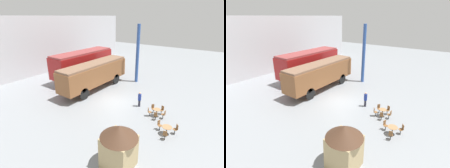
% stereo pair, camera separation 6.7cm
% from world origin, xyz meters
% --- Properties ---
extents(ground_plane, '(80.00, 80.00, 0.00)m').
position_xyz_m(ground_plane, '(0.00, 0.00, 0.00)').
color(ground_plane, gray).
extents(backdrop_wall, '(44.00, 0.15, 9.00)m').
position_xyz_m(backdrop_wall, '(0.00, 15.50, 4.50)').
color(backdrop_wall, silver).
rests_on(backdrop_wall, ground_plane).
extents(streamlined_locomotive, '(12.21, 2.89, 4.10)m').
position_xyz_m(streamlined_locomotive, '(4.56, 8.43, 2.46)').
color(streamlined_locomotive, maroon).
rests_on(streamlined_locomotive, ground_plane).
extents(passenger_coach_wooden, '(10.46, 2.42, 3.52)m').
position_xyz_m(passenger_coach_wooden, '(1.53, 4.19, 2.18)').
color(passenger_coach_wooden, brown).
rests_on(passenger_coach_wooden, ground_plane).
extents(cafe_table_near, '(0.70, 0.70, 0.74)m').
position_xyz_m(cafe_table_near, '(-0.12, -5.00, 0.54)').
color(cafe_table_near, black).
rests_on(cafe_table_near, ground_plane).
extents(cafe_table_mid, '(0.78, 0.78, 0.71)m').
position_xyz_m(cafe_table_mid, '(-2.23, -6.74, 0.54)').
color(cafe_table_mid, black).
rests_on(cafe_table_mid, ground_plane).
extents(cafe_chair_0, '(0.40, 0.41, 0.87)m').
position_xyz_m(cafe_chair_0, '(0.34, -4.43, 0.51)').
color(cafe_chair_0, black).
rests_on(cafe_chair_0, ground_plane).
extents(cafe_chair_1, '(0.40, 0.40, 0.87)m').
position_xyz_m(cafe_chair_1, '(-0.51, -4.39, 0.51)').
color(cafe_chair_1, black).
rests_on(cafe_chair_1, ground_plane).
extents(cafe_chair_2, '(0.38, 0.36, 0.87)m').
position_xyz_m(cafe_chair_2, '(-0.81, -5.19, 0.51)').
color(cafe_chair_2, black).
rests_on(cafe_chair_2, ground_plane).
extents(cafe_chair_3, '(0.36, 0.36, 0.87)m').
position_xyz_m(cafe_chair_3, '(-0.15, -5.72, 0.51)').
color(cafe_chair_3, black).
rests_on(cafe_chair_3, ground_plane).
extents(cafe_chair_4, '(0.39, 0.38, 0.87)m').
position_xyz_m(cafe_chair_4, '(0.56, -5.25, 0.51)').
color(cafe_chair_4, black).
rests_on(cafe_chair_4, ground_plane).
extents(cafe_chair_5, '(0.40, 0.41, 0.87)m').
position_xyz_m(cafe_chair_5, '(-1.73, -7.32, 0.51)').
color(cafe_chair_5, black).
rests_on(cafe_chair_5, ground_plane).
extents(cafe_chair_6, '(0.37, 0.39, 0.87)m').
position_xyz_m(cafe_chair_6, '(-1.98, -6.02, 0.51)').
color(cafe_chair_6, black).
rests_on(cafe_chair_6, ground_plane).
extents(cafe_chair_7, '(0.38, 0.36, 0.87)m').
position_xyz_m(cafe_chair_7, '(-2.98, -6.88, 0.51)').
color(cafe_chair_7, black).
rests_on(cafe_chair_7, ground_plane).
extents(visitor_person, '(0.34, 0.34, 1.63)m').
position_xyz_m(visitor_person, '(0.66, -2.74, 0.88)').
color(visitor_person, '#262633').
rests_on(visitor_person, ground_plane).
extents(ticket_kiosk, '(2.34, 2.34, 3.00)m').
position_xyz_m(ticket_kiosk, '(-7.13, -5.42, 1.67)').
color(ticket_kiosk, tan).
rests_on(ticket_kiosk, ground_plane).
extents(support_pillar, '(0.44, 0.44, 8.00)m').
position_xyz_m(support_pillar, '(7.13, 1.21, 4.00)').
color(support_pillar, '#2D519E').
rests_on(support_pillar, ground_plane).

